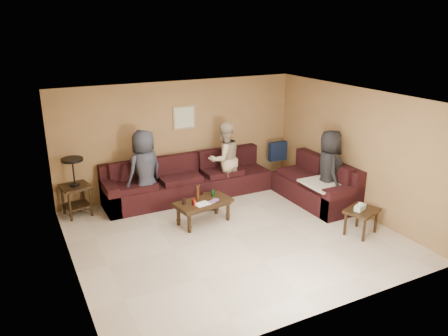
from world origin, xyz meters
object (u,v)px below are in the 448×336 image
(person_middle, at_px, (224,159))
(person_right, at_px, (329,170))
(end_table_left, at_px, (75,186))
(side_table_right, at_px, (361,213))
(person_left, at_px, (145,170))
(sectional_sofa, at_px, (233,185))
(waste_bin, at_px, (211,201))
(coffee_table, at_px, (203,204))

(person_middle, xyz_separation_m, person_right, (1.56, -1.63, 0.00))
(end_table_left, bearing_deg, side_table_right, -35.59)
(end_table_left, height_order, person_middle, person_middle)
(end_table_left, relative_size, person_middle, 0.72)
(person_left, distance_m, person_middle, 1.81)
(side_table_right, bearing_deg, sectional_sofa, 117.11)
(end_table_left, height_order, waste_bin, end_table_left)
(coffee_table, relative_size, end_table_left, 0.97)
(end_table_left, bearing_deg, sectional_sofa, -12.10)
(coffee_table, height_order, person_middle, person_middle)
(sectional_sofa, bearing_deg, end_table_left, 167.90)
(side_table_right, height_order, person_left, person_left)
(waste_bin, xyz_separation_m, person_left, (-1.18, 0.60, 0.68))
(coffee_table, bearing_deg, sectional_sofa, 36.17)
(end_table_left, bearing_deg, person_middle, -5.85)
(coffee_table, relative_size, person_right, 0.70)
(sectional_sofa, xyz_separation_m, end_table_left, (-3.17, 0.68, 0.30))
(side_table_right, distance_m, person_middle, 3.18)
(coffee_table, xyz_separation_m, person_right, (2.60, -0.48, 0.44))
(end_table_left, bearing_deg, coffee_table, -34.90)
(sectional_sofa, xyz_separation_m, person_middle, (-0.03, 0.36, 0.50))
(waste_bin, bearing_deg, person_middle, 44.01)
(person_left, bearing_deg, end_table_left, -36.11)
(coffee_table, height_order, waste_bin, coffee_table)
(coffee_table, xyz_separation_m, end_table_left, (-2.10, 1.46, 0.24))
(sectional_sofa, xyz_separation_m, person_right, (1.53, -1.27, 0.50))
(waste_bin, distance_m, person_right, 2.50)
(person_left, relative_size, person_right, 1.01)
(side_table_right, height_order, person_middle, person_middle)
(sectional_sofa, distance_m, person_middle, 0.61)
(person_middle, bearing_deg, sectional_sofa, 88.28)
(sectional_sofa, xyz_separation_m, waste_bin, (-0.65, -0.24, -0.17))
(waste_bin, relative_size, person_left, 0.19)
(coffee_table, bearing_deg, person_middle, 47.63)
(person_middle, bearing_deg, side_table_right, 107.93)
(waste_bin, xyz_separation_m, person_middle, (0.62, 0.60, 0.66))
(side_table_right, relative_size, person_middle, 0.43)
(person_left, xyz_separation_m, person_middle, (1.81, -0.00, -0.01))
(person_right, bearing_deg, side_table_right, -168.01)
(person_left, height_order, person_right, person_left)
(end_table_left, xyz_separation_m, person_middle, (3.14, -0.32, 0.20))
(waste_bin, xyz_separation_m, person_right, (2.18, -1.02, 0.66))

